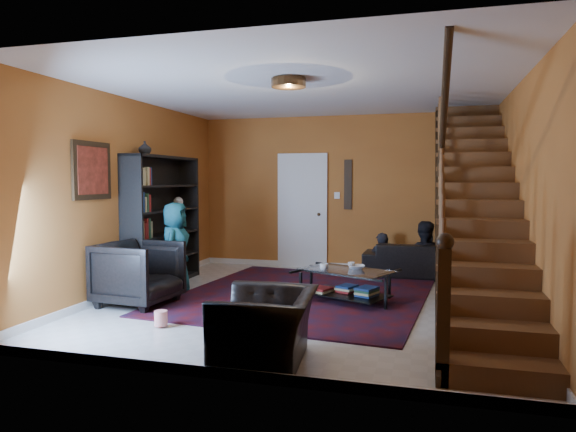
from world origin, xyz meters
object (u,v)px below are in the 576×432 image
object	(u,v)px
bookshelf	(163,223)
armchair_left	(139,273)
armchair_right	(266,327)
coffee_table	(346,284)
sofa	(423,260)

from	to	relation	value
bookshelf	armchair_left	xyz separation A→B (m)	(0.35, -1.30, -0.54)
armchair_left	armchair_right	xyz separation A→B (m)	(2.23, -1.55, -0.10)
armchair_right	coffee_table	xyz separation A→B (m)	(0.35, 2.41, -0.06)
armchair_right	sofa	bearing A→B (deg)	158.20
armchair_left	armchair_right	size ratio (longest dim) A/B	0.95
sofa	armchair_right	xyz separation A→B (m)	(-1.32, -4.55, 0.03)
armchair_left	coffee_table	xyz separation A→B (m)	(2.58, 0.86, -0.17)
coffee_table	bookshelf	bearing A→B (deg)	171.51
armchair_right	coffee_table	size ratio (longest dim) A/B	0.74
bookshelf	armchair_left	bearing A→B (deg)	-74.71
sofa	armchair_right	bearing A→B (deg)	75.21
armchair_left	coffee_table	world-z (taller)	armchair_left
bookshelf	armchair_left	world-z (taller)	bookshelf
armchair_right	coffee_table	world-z (taller)	armchair_right
sofa	armchair_left	xyz separation A→B (m)	(-3.55, -3.00, 0.13)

